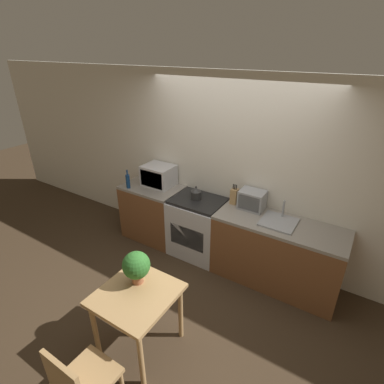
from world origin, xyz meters
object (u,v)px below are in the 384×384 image
microwave (159,176)px  stove_range (198,227)px  kettle (196,193)px  toaster_oven (252,200)px  dining_table (137,301)px  dining_chair (80,381)px  bottle (128,181)px

microwave → stove_range: bearing=-7.3°
kettle → toaster_oven: size_ratio=0.59×
dining_table → stove_range: bearing=100.9°
kettle → microwave: size_ratio=0.42×
toaster_oven → dining_chair: bearing=-97.4°
kettle → toaster_oven: (0.77, 0.15, 0.04)m
kettle → bottle: size_ratio=0.66×
stove_range → dining_chair: stove_range is taller
dining_chair → microwave: bearing=114.8°
stove_range → toaster_oven: 0.95m
toaster_oven → dining_chair: toaster_oven is taller
kettle → microwave: bearing=173.0°
kettle → toaster_oven: toaster_oven is taller
kettle → bottle: bearing=-167.3°
bottle → toaster_oven: size_ratio=0.90×
stove_range → dining_table: (0.32, -1.68, 0.17)m
stove_range → microwave: bearing=172.7°
dining_chair → dining_table: bearing=95.4°
microwave → dining_table: microwave is taller
toaster_oven → dining_table: toaster_oven is taller
toaster_oven → dining_chair: size_ratio=0.39×
dining_table → microwave: bearing=121.6°
stove_range → microwave: size_ratio=1.96×
dining_chair → kettle: bearing=100.3°
microwave → toaster_oven: size_ratio=1.40×
microwave → dining_table: 2.14m
kettle → microwave: 0.74m
microwave → dining_chair: size_ratio=0.55×
stove_range → dining_table: 1.72m
bottle → toaster_oven: 1.88m
kettle → bottle: 1.09m
stove_range → toaster_oven: bearing=12.5°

